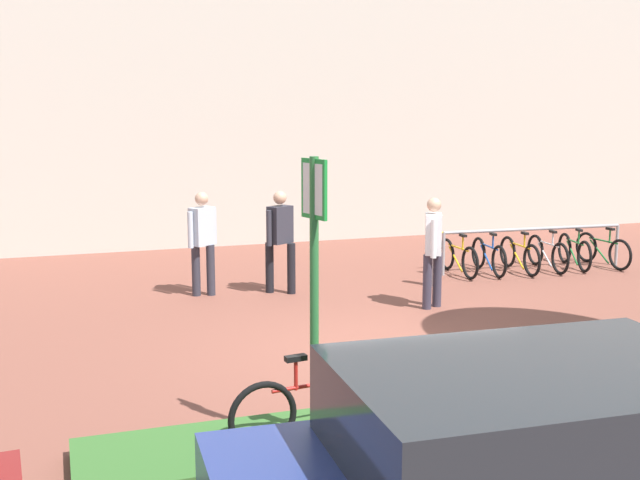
# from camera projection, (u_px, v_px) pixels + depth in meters

# --- Properties ---
(ground_plane) EXTENTS (60.00, 60.00, 0.00)m
(ground_plane) POSITION_uv_depth(u_px,v_px,m) (386.00, 351.00, 10.00)
(ground_plane) COLOR brown
(building_facade) EXTENTS (28.00, 1.20, 10.00)m
(building_facade) POSITION_uv_depth(u_px,v_px,m) (229.00, 21.00, 17.55)
(building_facade) COLOR beige
(building_facade) RESTS_ON ground
(planter_strip) EXTENTS (7.00, 1.10, 0.16)m
(planter_strip) POSITION_uv_depth(u_px,v_px,m) (451.00, 421.00, 7.57)
(planter_strip) COLOR #336028
(planter_strip) RESTS_ON ground
(parking_sign_post) EXTENTS (0.12, 0.36, 2.65)m
(parking_sign_post) POSITION_uv_depth(u_px,v_px,m) (314.00, 263.00, 6.86)
(parking_sign_post) COLOR #2D7238
(parking_sign_post) RESTS_ON ground
(bike_at_sign) EXTENTS (1.67, 0.42, 0.86)m
(bike_at_sign) POSITION_uv_depth(u_px,v_px,m) (314.00, 406.00, 7.23)
(bike_at_sign) COLOR black
(bike_at_sign) RESTS_ON ground
(bike_rack_cluster) EXTENTS (3.75, 1.75, 0.83)m
(bike_rack_cluster) POSITION_uv_depth(u_px,v_px,m) (533.00, 252.00, 14.99)
(bike_rack_cluster) COLOR #99999E
(bike_rack_cluster) RESTS_ON ground
(bollard_steel) EXTENTS (0.16, 0.16, 0.90)m
(bollard_steel) POSITION_uv_depth(u_px,v_px,m) (436.00, 261.00, 13.62)
(bollard_steel) COLOR #ADADB2
(bollard_steel) RESTS_ON ground
(person_casual_tan) EXTENTS (0.39, 0.56, 1.72)m
(person_casual_tan) POSITION_uv_depth(u_px,v_px,m) (433.00, 245.00, 12.05)
(person_casual_tan) COLOR #383342
(person_casual_tan) RESTS_ON ground
(person_suited_dark) EXTENTS (0.54, 0.41, 1.72)m
(person_suited_dark) POSITION_uv_depth(u_px,v_px,m) (280.00, 235.00, 13.02)
(person_suited_dark) COLOR black
(person_suited_dark) RESTS_ON ground
(person_shirt_blue) EXTENTS (0.53, 0.42, 1.72)m
(person_shirt_blue) POSITION_uv_depth(u_px,v_px,m) (203.00, 237.00, 12.85)
(person_shirt_blue) COLOR #2D2D38
(person_shirt_blue) RESTS_ON ground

